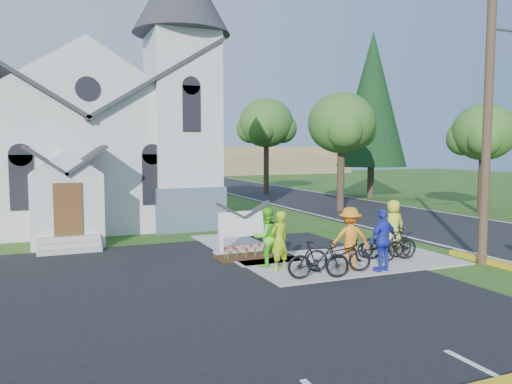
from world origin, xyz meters
name	(u,v)px	position (x,y,z in m)	size (l,w,h in m)	color
ground	(317,269)	(0.00, 0.00, 0.00)	(120.00, 120.00, 0.00)	#265117
parking_lot	(86,318)	(-7.00, -2.00, 0.01)	(20.00, 16.00, 0.02)	black
road	(335,205)	(10.00, 15.00, 0.01)	(8.00, 90.00, 0.02)	black
sidewalk	(349,261)	(1.50, 0.50, 0.03)	(7.00, 4.00, 0.05)	#A09990
church	(93,118)	(-5.48, 12.48, 5.25)	(12.35, 12.00, 13.00)	silver
church_sign	(244,224)	(-1.20, 3.20, 1.03)	(2.20, 0.40, 1.70)	#A09990
flower_bed	(253,256)	(-1.20, 2.30, 0.04)	(2.60, 1.10, 0.07)	#3C1D10
utility_pole	(490,96)	(5.36, -1.50, 5.40)	(3.45, 0.28, 10.00)	#443122
tree_road_near	(342,124)	(8.50, 12.00, 5.21)	(4.00, 4.00, 7.05)	#392B1F
tree_road_mid	(266,123)	(9.00, 24.00, 5.78)	(4.40, 4.40, 7.80)	#392B1F
tree_road_far	(484,133)	(15.50, 8.00, 4.63)	(3.60, 3.60, 6.30)	#392B1F
conifer	(372,100)	(15.00, 18.00, 7.39)	(5.20, 5.20, 12.40)	#392B1F
distant_hills	(133,160)	(3.36, 56.33, 2.17)	(61.00, 10.00, 5.60)	olive
cyclist_0	(280,241)	(-1.22, 0.17, 0.96)	(0.66, 0.43, 1.81)	#9BBD16
bike_0	(338,254)	(0.32, -0.69, 0.57)	(0.69, 1.97, 1.04)	black
cyclist_1	(266,237)	(-1.39, 0.79, 0.98)	(0.90, 0.70, 1.85)	#5DDD29
bike_1	(319,260)	(-0.64, -1.20, 0.59)	(0.51, 1.81, 1.08)	black
cyclist_2	(383,240)	(1.59, -1.19, 0.99)	(1.11, 0.46, 1.89)	#2631C2
bike_2	(399,246)	(3.20, 0.07, 0.48)	(0.57, 1.62, 0.85)	black
cyclist_3	(350,238)	(0.79, -0.63, 1.01)	(1.24, 0.71, 1.92)	orange
bike_3	(388,243)	(2.77, 0.06, 0.62)	(0.53, 1.89, 1.13)	black
cyclist_4	(393,224)	(4.06, 1.45, 0.96)	(0.89, 0.58, 1.82)	yellow
bike_4	(381,245)	(2.69, 0.39, 0.47)	(0.56, 1.61, 0.85)	black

